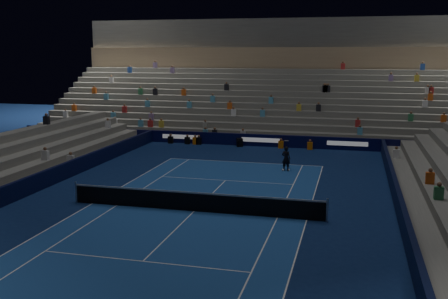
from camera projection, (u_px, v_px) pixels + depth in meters
name	position (u px, v px, depth m)	size (l,w,h in m)	color
ground	(194.00, 211.00, 25.43)	(90.00, 90.00, 0.00)	#0C1D4A
court_surface	(194.00, 211.00, 25.43)	(10.97, 23.77, 0.01)	navy
sponsor_barrier_far	(261.00, 140.00, 42.97)	(44.00, 0.25, 1.00)	black
sponsor_barrier_east	(403.00, 217.00, 23.01)	(0.25, 37.00, 1.00)	black
sponsor_barrier_west	(21.00, 189.00, 27.67)	(0.25, 37.00, 1.00)	black
grandstand_main	(278.00, 96.00, 51.40)	(44.00, 15.20, 11.20)	slate
tennis_net	(194.00, 201.00, 25.34)	(12.90, 0.10, 1.10)	#B2B2B7
tennis_player	(286.00, 159.00, 34.03)	(0.59, 0.39, 1.63)	black
broadcast_camera	(240.00, 142.00, 42.94)	(0.66, 1.04, 0.66)	black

